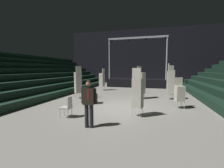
% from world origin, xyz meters
% --- Properties ---
extents(ground_plane, '(22.00, 30.00, 0.10)m').
position_xyz_m(ground_plane, '(0.00, 0.00, -0.05)').
color(ground_plane, gray).
extents(arena_end_wall, '(22.00, 0.30, 8.00)m').
position_xyz_m(arena_end_wall, '(0.00, 15.00, 4.00)').
color(arena_end_wall, black).
rests_on(arena_end_wall, ground_plane).
extents(bleacher_bank_left, '(6.00, 24.00, 3.60)m').
position_xyz_m(bleacher_bank_left, '(-8.00, 1.00, 1.80)').
color(bleacher_bank_left, black).
rests_on(bleacher_bank_left, ground_plane).
extents(stage_riser, '(7.05, 2.72, 5.81)m').
position_xyz_m(stage_riser, '(-0.00, 10.67, 0.60)').
color(stage_riser, black).
rests_on(stage_riser, ground_plane).
extents(man_with_tie, '(0.57, 0.29, 1.78)m').
position_xyz_m(man_with_tie, '(-0.33, -3.20, 1.01)').
color(man_with_tie, black).
rests_on(man_with_tie, ground_plane).
extents(chair_stack_front_left, '(0.53, 0.53, 2.22)m').
position_xyz_m(chair_stack_front_left, '(-3.16, 6.45, 1.11)').
color(chair_stack_front_left, '#B2B5BA').
rests_on(chair_stack_front_left, ground_plane).
extents(chair_stack_front_right, '(0.53, 0.53, 1.71)m').
position_xyz_m(chair_stack_front_right, '(3.36, 0.72, 0.86)').
color(chair_stack_front_right, '#B2B5BA').
rests_on(chair_stack_front_right, ground_plane).
extents(chair_stack_mid_left, '(0.53, 0.53, 2.22)m').
position_xyz_m(chair_stack_mid_left, '(1.26, -1.34, 1.11)').
color(chair_stack_mid_left, '#B2B5BA').
rests_on(chair_stack_mid_left, ground_plane).
extents(chair_stack_mid_right, '(0.61, 0.61, 2.39)m').
position_xyz_m(chair_stack_mid_right, '(1.08, 2.97, 1.19)').
color(chair_stack_mid_right, '#B2B5BA').
rests_on(chair_stack_mid_right, ground_plane).
extents(chair_stack_mid_centre, '(0.44, 0.44, 2.56)m').
position_xyz_m(chair_stack_mid_centre, '(3.14, 3.24, 1.28)').
color(chair_stack_mid_centre, '#B2B5BA').
rests_on(chair_stack_mid_centre, ground_plane).
extents(chair_stack_rear_left, '(0.52, 0.52, 2.48)m').
position_xyz_m(chair_stack_rear_left, '(3.30, 5.45, 1.24)').
color(chair_stack_rear_left, '#B2B5BA').
rests_on(chair_stack_rear_left, ground_plane).
extents(chair_stack_rear_right, '(0.62, 0.62, 2.39)m').
position_xyz_m(chair_stack_rear_right, '(-3.48, 1.93, 1.19)').
color(chair_stack_rear_right, '#B2B5BA').
rests_on(chair_stack_rear_right, ground_plane).
extents(equipment_road_case, '(1.03, 0.82, 0.59)m').
position_xyz_m(equipment_road_case, '(-1.91, 0.54, 0.29)').
color(equipment_road_case, black).
rests_on(equipment_road_case, ground_plane).
extents(loose_chair_near_man, '(0.48, 0.48, 0.95)m').
position_xyz_m(loose_chair_near_man, '(-1.77, -2.35, 0.53)').
color(loose_chair_near_man, '#B2B5BA').
rests_on(loose_chair_near_man, ground_plane).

